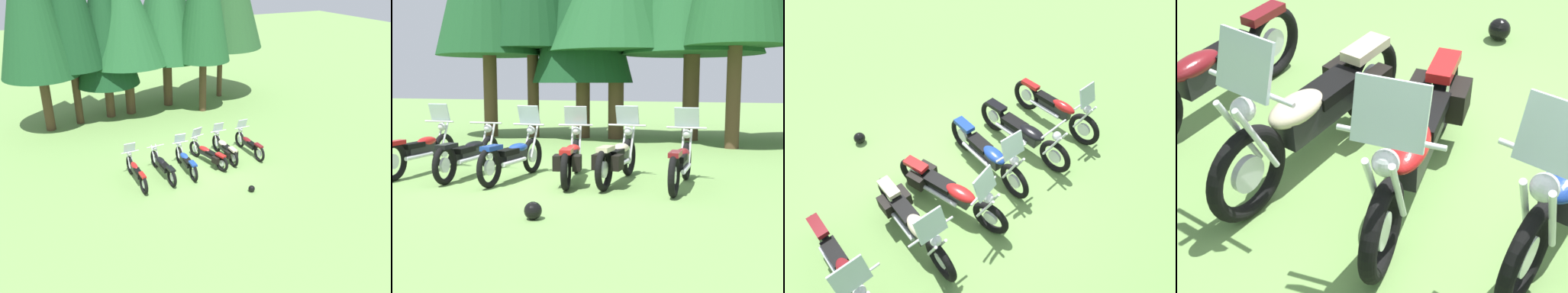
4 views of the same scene
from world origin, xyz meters
TOP-DOWN VIEW (x-y plane):
  - ground_plane at (0.00, 0.00)m, footprint 80.00×80.00m
  - motorcycle_0 at (-2.54, -0.20)m, footprint 0.68×2.35m
  - motorcycle_1 at (-1.47, -0.15)m, footprint 0.71×2.39m
  - motorcycle_2 at (-0.51, -0.15)m, footprint 0.67×2.29m
  - motorcycle_3 at (0.58, 0.05)m, footprint 0.94×2.31m
  - motorcycle_4 at (1.41, 0.19)m, footprint 0.74×2.25m
  - motorcycle_5 at (2.57, 0.18)m, footprint 0.73×2.25m
  - pine_tree_2 at (-1.77, 7.06)m, footprint 3.29×3.29m
  - pine_tree_3 at (-0.65, 7.11)m, footprint 4.44×4.44m
  - pine_tree_4 at (1.68, 7.55)m, footprint 4.38×4.38m
  - dropped_helmet at (1.05, -2.53)m, footprint 0.24×0.24m

SIDE VIEW (x-z plane):
  - ground_plane at x=0.00m, z-range 0.00..0.00m
  - dropped_helmet at x=1.05m, z-range 0.00..0.24m
  - motorcycle_1 at x=-1.47m, z-range -0.06..0.95m
  - motorcycle_3 at x=0.58m, z-range -0.23..1.12m
  - motorcycle_5 at x=2.57m, z-range -0.23..1.13m
  - motorcycle_2 at x=-0.51m, z-range -0.22..1.14m
  - motorcycle_0 at x=-2.54m, z-range -0.22..1.15m
  - motorcycle_4 at x=1.41m, z-range -0.22..1.16m
  - pine_tree_2 at x=-1.77m, z-range 0.88..8.90m
  - pine_tree_3 at x=-0.65m, z-range 1.36..8.96m
  - pine_tree_4 at x=1.68m, z-range 1.32..9.79m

